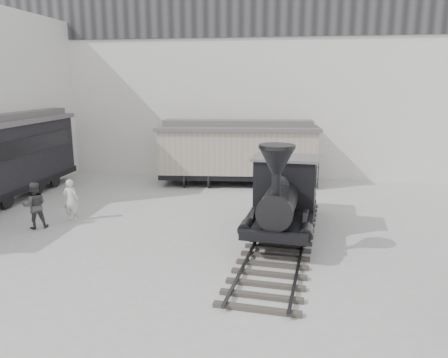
% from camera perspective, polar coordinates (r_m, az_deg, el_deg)
% --- Properties ---
extents(ground, '(90.00, 90.00, 0.00)m').
position_cam_1_polar(ground, '(13.15, -2.09, -12.51)').
color(ground, '#9E9E9B').
extents(north_wall, '(34.00, 2.51, 11.00)m').
position_cam_1_polar(north_wall, '(26.77, 3.96, 12.54)').
color(north_wall, silver).
rests_on(north_wall, ground).
extents(locomotive, '(3.18, 10.44, 3.63)m').
position_cam_1_polar(locomotive, '(16.09, 7.83, -2.79)').
color(locomotive, '#332F2B').
rests_on(locomotive, ground).
extents(boxcar, '(8.90, 3.50, 3.56)m').
position_cam_1_polar(boxcar, '(23.93, 1.78, 3.68)').
color(boxcar, black).
rests_on(boxcar, ground).
extents(visitor_a, '(0.64, 0.43, 1.74)m').
position_cam_1_polar(visitor_a, '(18.82, -19.36, -2.61)').
color(visitor_a, silver).
rests_on(visitor_a, ground).
extents(visitor_b, '(1.12, 1.05, 1.82)m').
position_cam_1_polar(visitor_b, '(18.37, -23.49, -3.19)').
color(visitor_b, '#3D3D3E').
rests_on(visitor_b, ground).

